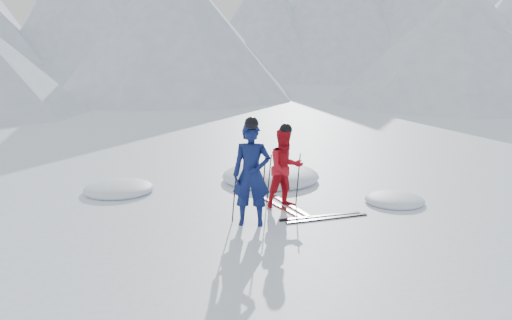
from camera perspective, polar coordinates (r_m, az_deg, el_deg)
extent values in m
plane|color=white|center=(10.73, 9.96, -6.06)|extent=(160.00, 160.00, 0.00)
cone|color=#B2BCD1|center=(51.08, -17.21, 15.79)|extent=(23.96, 23.96, 14.35)
cone|color=#B2BCD1|center=(61.11, -9.22, 14.30)|extent=(17.69, 17.69, 11.93)
cone|color=#B2BCD1|center=(53.84, 1.08, 14.21)|extent=(19.63, 19.63, 10.85)
cone|color=#B2BCD1|center=(58.04, 8.04, 15.57)|extent=(23.31, 23.31, 14.15)
cone|color=#B2BCD1|center=(60.00, 17.79, 15.36)|extent=(28.94, 28.94, 14.88)
cone|color=#B2BCD1|center=(33.34, 20.21, 11.16)|extent=(14.00, 14.00, 6.50)
cone|color=#B2BCD1|center=(35.78, -8.80, 13.75)|extent=(16.00, 16.00, 9.00)
imported|color=#0C164A|center=(9.96, -0.47, -1.53)|extent=(0.78, 0.59, 1.92)
imported|color=red|center=(11.12, 3.11, -0.88)|extent=(0.95, 0.84, 1.64)
cylinder|color=black|center=(10.16, -2.25, -3.14)|extent=(0.13, 0.09, 1.28)
cylinder|color=black|center=(10.31, 0.76, -2.90)|extent=(0.13, 0.08, 1.28)
cylinder|color=black|center=(11.37, 1.38, -1.98)|extent=(0.11, 0.09, 1.09)
cylinder|color=black|center=(11.38, 4.45, -2.01)|extent=(0.11, 0.08, 1.09)
cube|color=black|center=(11.30, 2.46, -4.88)|extent=(0.67, 1.63, 0.03)
cube|color=black|center=(11.34, 3.66, -4.83)|extent=(0.56, 1.66, 0.03)
cube|color=black|center=(10.71, 6.77, -5.91)|extent=(1.69, 0.39, 0.03)
cube|color=black|center=(10.60, 7.49, -6.13)|extent=(1.68, 0.45, 0.03)
ellipsoid|color=white|center=(12.81, -14.23, -3.28)|extent=(1.59, 1.59, 0.35)
ellipsoid|color=white|center=(11.96, 14.36, -4.37)|extent=(1.26, 1.26, 0.28)
ellipsoid|color=white|center=(13.47, 1.55, -2.17)|extent=(2.40, 2.40, 0.53)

